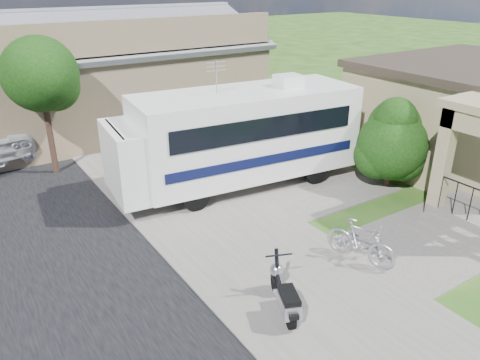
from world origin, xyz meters
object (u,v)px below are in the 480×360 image
motorhome (238,134)px  shrub (392,142)px  bicycle (360,244)px  scooter (285,295)px  garden_hose (430,221)px

motorhome → shrub: bearing=-28.3°
motorhome → bicycle: size_ratio=4.60×
scooter → garden_hose: 5.73m
scooter → bicycle: size_ratio=0.88×
shrub → bicycle: shrub is taller
bicycle → scooter: bearing=174.5°
scooter → garden_hose: scooter is taller
shrub → garden_hose: 2.93m
motorhome → garden_hose: motorhome is taller
shrub → garden_hose: (-1.00, -2.37, -1.40)m
shrub → bicycle: bearing=-146.9°
shrub → motorhome: bearing=145.7°
shrub → scooter: size_ratio=1.92×
bicycle → motorhome: bearing=73.0°
garden_hose → motorhome: bearing=120.3°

